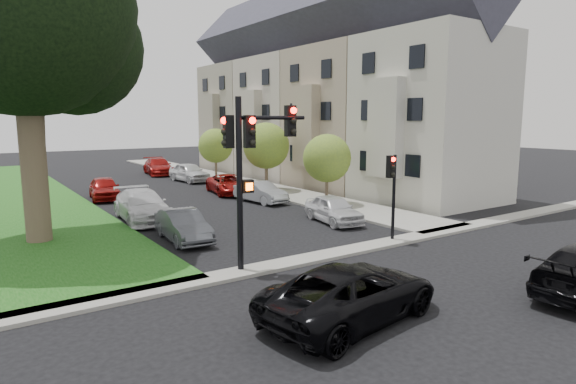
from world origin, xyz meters
TOP-DOWN VIEW (x-y plane):
  - ground at (0.00, 0.00)m, footprint 140.00×140.00m
  - grass_strip at (-9.00, 24.00)m, footprint 8.00×44.00m
  - sidewalk_right at (6.75, 24.00)m, footprint 3.50×44.00m
  - sidewalk_cross at (0.00, 2.00)m, footprint 60.00×1.00m
  - house_a at (12.45, 8.00)m, footprint 7.70×7.55m
  - house_b at (12.45, 15.50)m, footprint 7.70×7.55m
  - house_c at (12.45, 23.00)m, footprint 7.70×7.55m
  - house_d at (12.45, 30.50)m, footprint 7.70×7.55m
  - eucalyptus at (-8.81, 10.11)m, footprint 9.58×8.70m
  - small_tree_a at (6.20, 10.12)m, footprint 2.77×2.77m
  - small_tree_b at (6.20, 16.72)m, footprint 3.17×3.17m
  - small_tree_c at (6.20, 24.59)m, footprint 2.81×2.81m
  - traffic_signal_main at (-3.35, 2.24)m, footprint 2.80×0.73m
  - traffic_signal_secondary at (3.18, 2.19)m, footprint 0.45×0.37m
  - car_cross_near at (-3.33, -2.69)m, footprint 5.43×3.13m
  - car_parked_0 at (3.63, 6.39)m, footprint 2.26×4.12m
  - car_parked_1 at (3.63, 13.24)m, footprint 1.83×3.99m
  - car_parked_2 at (3.61, 17.37)m, footprint 2.98×4.97m
  - car_parked_3 at (3.90, 24.71)m, footprint 2.20×4.58m
  - car_parked_4 at (3.52, 30.85)m, footprint 2.79×5.35m
  - car_parked_5 at (-3.78, 7.15)m, footprint 1.63×4.01m
  - car_parked_6 at (-3.88, 12.11)m, footprint 2.49×5.32m
  - car_parked_7 at (-3.85, 19.75)m, footprint 2.27×4.36m

SIDE VIEW (x-z plane):
  - ground at x=0.00m, z-range 0.00..0.00m
  - grass_strip at x=-9.00m, z-range 0.00..0.12m
  - sidewalk_right at x=6.75m, z-range 0.00..0.12m
  - sidewalk_cross at x=0.00m, z-range 0.00..0.12m
  - car_parked_1 at x=3.63m, z-range 0.00..1.27m
  - car_parked_5 at x=-3.78m, z-range 0.00..1.29m
  - car_parked_2 at x=3.61m, z-range 0.00..1.29m
  - car_parked_0 at x=3.63m, z-range 0.00..1.33m
  - car_parked_7 at x=-3.85m, z-range 0.00..1.42m
  - car_cross_near at x=-3.33m, z-range 0.00..1.43m
  - car_parked_4 at x=3.52m, z-range 0.00..1.48m
  - car_parked_6 at x=-3.88m, z-range 0.00..1.50m
  - car_parked_3 at x=3.90m, z-range 0.00..1.51m
  - traffic_signal_secondary at x=3.18m, z-range 0.71..4.30m
  - small_tree_a at x=6.20m, z-range 0.69..4.84m
  - small_tree_c at x=6.20m, z-range 0.70..4.91m
  - small_tree_b at x=6.20m, z-range 0.79..5.55m
  - traffic_signal_main at x=-3.35m, z-range 1.08..6.79m
  - house_a at x=12.45m, z-range -1.05..14.92m
  - house_b at x=12.45m, z-range -1.05..14.92m
  - house_c at x=12.45m, z-range -1.05..14.92m
  - house_d at x=12.45m, z-range -1.05..14.92m
  - eucalyptus at x=-8.81m, z-range 2.48..16.06m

